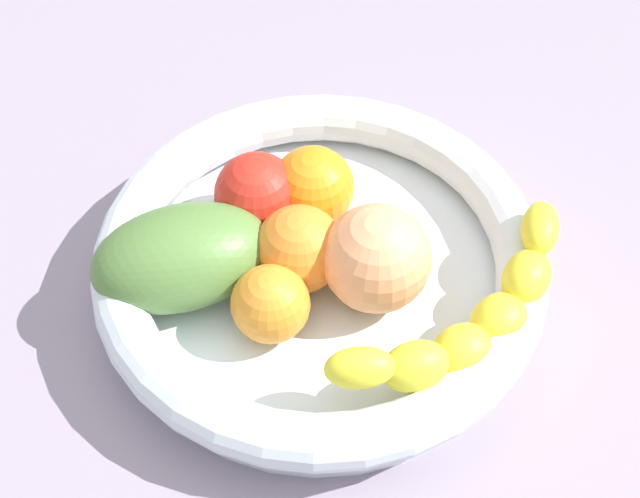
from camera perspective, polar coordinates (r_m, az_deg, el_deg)
kitchen_counter at (r=71.23cm, az=-0.00°, el=-3.30°), size 120.00×120.00×3.00cm
fruit_bowl at (r=67.50cm, az=-0.00°, el=-1.08°), size 33.26×33.26×5.96cm
banana_draped_left at (r=62.46cm, az=9.51°, el=-4.54°), size 7.89×22.70×5.47cm
orange_front at (r=69.42cm, az=-0.44°, el=3.89°), size 6.39×6.39×6.39cm
orange_mid_left at (r=65.53cm, az=-1.30°, el=-0.01°), size 6.51×6.51×6.51cm
orange_mid_right at (r=63.34cm, az=-3.12°, el=-3.44°), size 5.61×5.61×5.61cm
tomato_red at (r=68.84cm, az=-4.14°, el=3.27°), size 6.55×6.55×6.55cm
peach_blush at (r=64.28cm, az=3.56°, el=-0.58°), size 7.87×7.87×7.87cm
mango_green at (r=65.68cm, az=-8.66°, el=-0.51°), size 13.21×15.35×6.72cm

